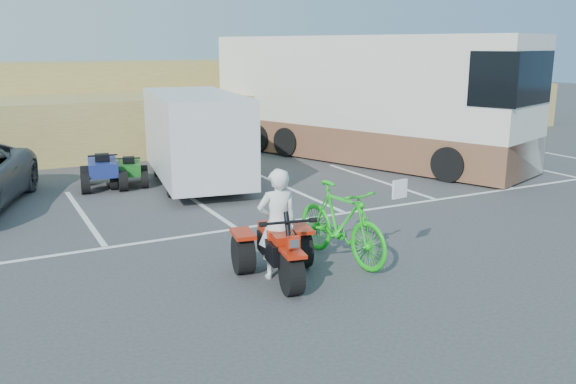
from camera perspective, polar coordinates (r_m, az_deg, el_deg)
name	(u,v)px	position (r m, az deg, el deg)	size (l,w,h in m)	color
ground	(290,264)	(10.81, 0.16, -6.79)	(100.00, 100.00, 0.00)	#3A3A3C
parking_stripes	(243,206)	(14.67, -4.19, -1.30)	(28.00, 5.16, 0.01)	white
grass_embankment	(107,107)	(25.02, -16.61, 7.64)	(40.00, 8.50, 3.10)	olive
red_trike_atv	(280,280)	(10.12, -0.72, -8.23)	(1.34, 1.79, 1.16)	#AF1F0A
rider	(278,224)	(9.96, -0.98, -2.99)	(0.67, 0.44, 1.85)	white
green_dirt_bike	(341,223)	(10.84, 4.98, -2.89)	(0.66, 2.33, 1.40)	#14BF19
cargo_trailer	(195,135)	(16.99, -8.65, 5.27)	(2.90, 5.61, 2.50)	silver
rv_motorhome	(364,107)	(20.69, 7.08, 7.86)	(6.62, 11.41, 4.01)	silver
quad_atv_blue	(104,188)	(17.20, -16.81, 0.35)	(1.17, 1.57, 1.03)	navy
quad_atv_green	(130,185)	(17.37, -14.55, 0.62)	(0.99, 1.33, 0.87)	#145B18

